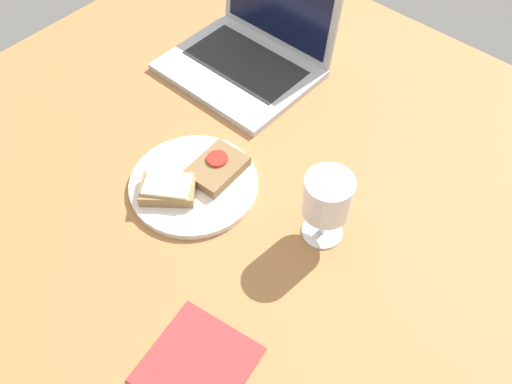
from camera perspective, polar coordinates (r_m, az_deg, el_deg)
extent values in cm
cube|color=#9E6B3D|center=(107.52, -2.17, -1.12)|extent=(140.00, 140.00, 3.00)
cylinder|color=silver|center=(108.13, -6.25, 0.76)|extent=(24.28, 24.28, 1.29)
cube|color=#937047|center=(105.73, -8.79, 0.26)|extent=(11.93, 11.52, 2.24)
cube|color=#F4EAB7|center=(104.61, -8.88, 0.75)|extent=(10.20, 9.46, 0.64)
cube|color=brown|center=(108.09, -3.92, 2.40)|extent=(8.70, 11.40, 2.10)
cylinder|color=red|center=(107.93, -3.89, 3.35)|extent=(4.07, 4.07, 0.49)
cylinder|color=white|center=(102.29, 6.62, -3.97)|extent=(7.28, 7.28, 0.40)
cylinder|color=white|center=(99.53, 6.80, -2.88)|extent=(1.18, 1.18, 6.36)
cylinder|color=white|center=(93.95, 7.19, -0.42)|extent=(8.32, 8.32, 7.61)
cylinder|color=white|center=(94.69, 7.14, -0.77)|extent=(7.65, 7.65, 5.72)
cube|color=#ADAFB5|center=(130.53, -1.77, 12.08)|extent=(31.95, 25.28, 1.53)
cube|color=#232326|center=(131.27, -1.09, 12.84)|extent=(26.20, 13.90, 0.16)
cube|color=#ADAFB5|center=(132.68, 2.34, 18.28)|extent=(31.31, 2.86, 18.87)
cube|color=black|center=(132.36, 2.20, 18.19)|extent=(28.12, 1.90, 15.79)
cube|color=#B23333|center=(90.73, -5.87, -16.77)|extent=(17.53, 17.78, 0.40)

